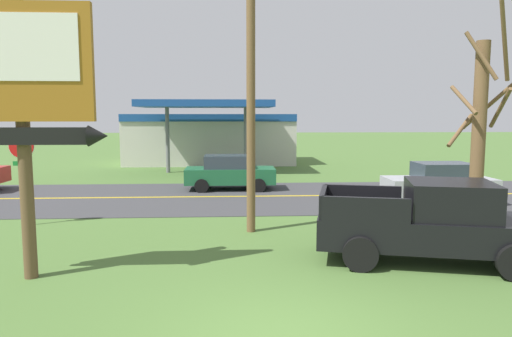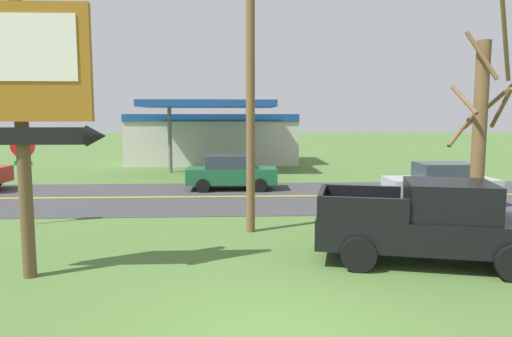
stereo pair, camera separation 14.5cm
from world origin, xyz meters
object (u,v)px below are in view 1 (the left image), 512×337
Objects in this scene: motel_sign at (21,88)px; utility_pole at (251,60)px; car_silver_far_lane at (440,183)px; pickup_black_parked_on_lawn at (432,223)px; stop_sign at (22,163)px; bare_tree at (479,131)px; gas_station at (211,137)px; car_green_mid_lane at (229,172)px.

utility_pole reaches higher than motel_sign.
car_silver_far_lane is (7.70, 4.06, -4.28)m from utility_pole.
pickup_black_parked_on_lawn reaches higher than car_silver_far_lane.
stop_sign is 14.01m from bare_tree.
gas_station is 2.86× the size of car_silver_far_lane.
car_green_mid_lane is (4.23, 11.98, -3.23)m from motel_sign.
pickup_black_parked_on_lawn is at bearing -132.83° from bare_tree.
stop_sign is 9.56m from car_green_mid_lane.
utility_pole is 9.15m from car_green_mid_lane.
gas_station is at bearing 96.28° from car_green_mid_lane.
gas_station reaches higher than car_green_mid_lane.
motel_sign reaches higher than car_green_mid_lane.
car_silver_far_lane is at bearing 77.87° from bare_tree.
motel_sign reaches higher than stop_sign.
motel_sign is at bearing -65.85° from stop_sign.
utility_pole is 0.80× the size of gas_station.
stop_sign is (-2.28, 5.08, -2.04)m from motel_sign.
motel_sign is 15.25m from car_silver_far_lane.
gas_station is (-8.77, 21.08, -1.09)m from bare_tree.
bare_tree is at bearing -49.06° from car_green_mid_lane.
car_green_mid_lane is (-0.66, 8.06, -4.28)m from utility_pole.
motel_sign is at bearing -141.24° from utility_pole.
stop_sign is 0.70× the size of car_silver_far_lane.
utility_pole is at bearing 142.28° from pickup_black_parked_on_lawn.
gas_station is 2.17× the size of pickup_black_parked_on_lawn.
stop_sign is at bearing 173.40° from bare_tree.
stop_sign is at bearing -168.94° from car_silver_far_lane.
pickup_black_parked_on_lawn is at bearing 4.44° from motel_sign.
car_silver_far_lane is at bearing 64.09° from pickup_black_parked_on_lawn.
motel_sign is 0.64× the size of utility_pole.
car_green_mid_lane is (1.38, -12.57, -1.11)m from gas_station.
motel_sign is 12.16m from bare_tree.
stop_sign is 0.53× the size of pickup_black_parked_on_lawn.
stop_sign reaches higher than car_green_mid_lane.
utility_pole is (4.88, 3.92, 1.04)m from motel_sign.
gas_station is 12.70m from car_green_mid_lane.
stop_sign is at bearing 170.81° from utility_pole.
stop_sign is 0.25× the size of gas_station.
car_green_mid_lane is 1.00× the size of car_silver_far_lane.
gas_station reaches higher than stop_sign.
gas_station is (2.84, 24.55, -2.12)m from motel_sign.
stop_sign is 0.44× the size of bare_tree.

